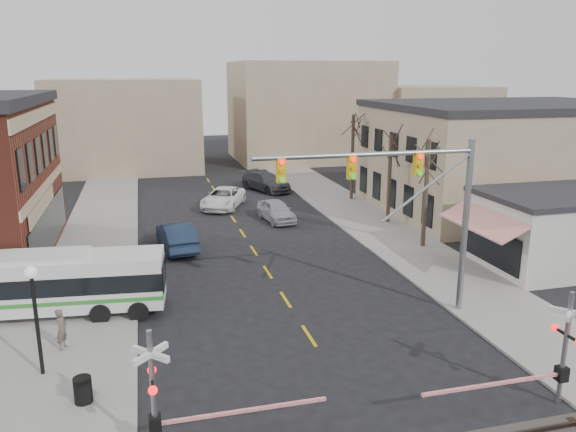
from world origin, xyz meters
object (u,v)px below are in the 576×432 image
object	(u,v)px
traffic_signal_mast	(412,194)
car_d	(266,182)
rr_crossing_west	(169,395)
car_a	(276,211)
pedestrian_far	(48,292)
rr_crossing_east	(554,351)
car_b	(177,236)
trash_bin	(83,390)
street_lamp	(34,298)
transit_bus	(39,283)
pedestrian_near	(62,329)
car_c	(223,198)

from	to	relation	value
traffic_signal_mast	car_d	xyz separation A→B (m)	(-0.09, 28.98, -4.90)
traffic_signal_mast	rr_crossing_west	xyz separation A→B (m)	(-10.78, -6.99, -3.76)
car_d	car_a	bearing A→B (deg)	-122.18
car_d	pedestrian_far	xyz separation A→B (m)	(-15.68, -24.04, 0.06)
rr_crossing_east	car_b	size ratio (longest dim) A/B	1.07
rr_crossing_east	trash_bin	xyz separation A→B (m)	(-14.99, 3.89, -1.40)
street_lamp	rr_crossing_east	bearing A→B (deg)	-20.43
trash_bin	transit_bus	bearing A→B (deg)	107.25
transit_bus	car_b	distance (m)	10.86
traffic_signal_mast	trash_bin	xyz separation A→B (m)	(-13.49, -3.67, -5.17)
street_lamp	car_b	distance (m)	15.45
transit_bus	rr_crossing_west	distance (m)	12.30
pedestrian_far	car_a	bearing A→B (deg)	-9.09
car_a	pedestrian_far	xyz separation A→B (m)	(-14.05, -13.05, 0.11)
car_d	pedestrian_far	distance (m)	28.70
rr_crossing_east	pedestrian_far	world-z (taller)	rr_crossing_east
traffic_signal_mast	rr_crossing_west	distance (m)	13.39
traffic_signal_mast	rr_crossing_east	bearing A→B (deg)	-78.79
traffic_signal_mast	car_b	bearing A→B (deg)	126.18
street_lamp	pedestrian_near	world-z (taller)	street_lamp
street_lamp	car_c	distance (m)	26.68
pedestrian_far	street_lamp	bearing A→B (deg)	-136.02
traffic_signal_mast	car_b	distance (m)	16.58
trash_bin	pedestrian_near	bearing A→B (deg)	105.09
street_lamp	car_b	world-z (taller)	street_lamp
rr_crossing_east	car_c	distance (m)	31.44
pedestrian_far	car_b	bearing A→B (deg)	-1.22
car_c	transit_bus	bearing A→B (deg)	-96.54
traffic_signal_mast	car_c	size ratio (longest dim) A/B	1.71
trash_bin	car_a	distance (m)	24.66
rr_crossing_east	car_a	xyz separation A→B (m)	(-3.22, 25.55, -1.19)
traffic_signal_mast	street_lamp	xyz separation A→B (m)	(-15.11, -1.37, -2.64)
trash_bin	car_a	xyz separation A→B (m)	(11.77, 21.67, 0.22)
car_a	pedestrian_near	distance (m)	21.74
rr_crossing_west	rr_crossing_east	xyz separation A→B (m)	(12.28, -0.57, 0.00)
rr_crossing_west	car_c	size ratio (longest dim) A/B	0.97
transit_bus	traffic_signal_mast	xyz separation A→B (m)	(15.93, -4.18, 4.12)
transit_bus	car_c	world-z (taller)	transit_bus
trash_bin	car_d	distance (m)	35.30
car_b	street_lamp	bearing A→B (deg)	60.77
trash_bin	pedestrian_far	distance (m)	8.92
car_a	pedestrian_near	size ratio (longest dim) A/B	2.75
car_a	street_lamp	bearing A→B (deg)	-132.16
rr_crossing_west	car_d	xyz separation A→B (m)	(10.69, 35.97, -1.14)
car_a	car_b	xyz separation A→B (m)	(-7.64, -5.20, 0.08)
car_a	car_d	world-z (taller)	car_d
transit_bus	car_a	size ratio (longest dim) A/B	2.43
rr_crossing_west	street_lamp	distance (m)	7.17
rr_crossing_east	car_c	size ratio (longest dim) A/B	0.97
transit_bus	pedestrian_far	world-z (taller)	transit_bus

